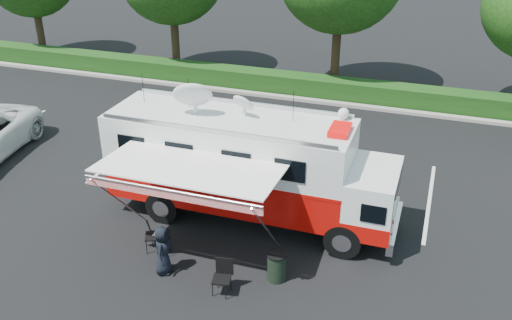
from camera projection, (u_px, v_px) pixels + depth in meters
The scene contains 8 objects.
ground_plane at pixel (251, 218), 18.80m from camera, with size 120.00×120.00×0.00m, color black.
stall_lines at pixel (265, 175), 21.47m from camera, with size 24.12×5.50×0.01m.
command_truck at pixel (248, 166), 17.96m from camera, with size 9.26×2.55×4.45m.
awning at pixel (187, 173), 15.53m from camera, with size 5.05×2.61×3.05m.
person at pixel (165, 272), 16.26m from camera, with size 0.73×0.48×1.50m, color black.
folding_table at pixel (158, 236), 16.83m from camera, with size 0.88×0.77×0.62m.
folding_chair at pixel (223, 273), 15.26m from camera, with size 0.56×0.59×1.01m.
trash_bin at pixel (277, 266), 15.78m from camera, with size 0.57×0.57×0.86m.
Camera 1 is at (5.30, -15.00, 10.18)m, focal length 40.00 mm.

